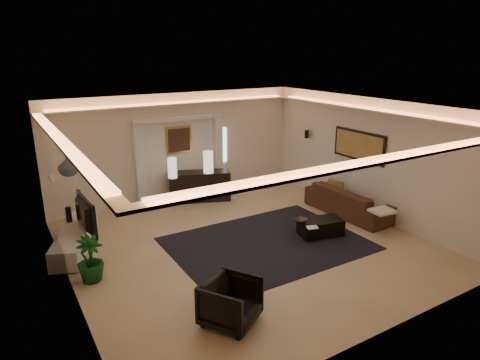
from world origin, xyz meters
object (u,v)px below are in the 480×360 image
console (200,186)px  armchair (231,302)px  coffee_table (320,227)px  sofa (349,201)px

console → armchair: bearing=-90.1°
console → coffee_table: 3.71m
sofa → coffee_table: 1.63m
sofa → armchair: 5.30m
console → sofa: size_ratio=0.70×
console → armchair: (-1.98, -5.16, -0.04)m
armchair → console: bearing=36.9°
console → armchair: console is taller
coffee_table → sofa: bearing=35.6°
console → sofa: 3.98m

